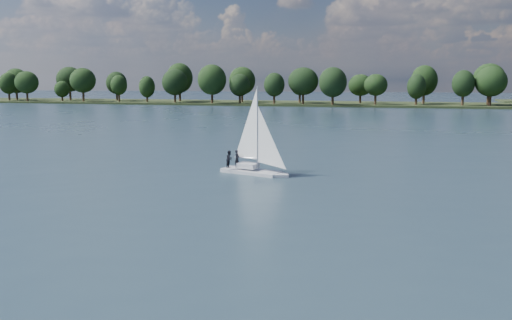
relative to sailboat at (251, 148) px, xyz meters
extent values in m
plane|color=#233342|center=(2.96, 55.84, -2.64)|extent=(700.00, 700.00, 0.00)
cube|color=black|center=(2.96, 167.84, -2.64)|extent=(660.00, 40.00, 1.50)
cube|color=silver|center=(0.11, -0.01, -2.64)|extent=(7.46, 4.29, 0.85)
cube|color=silver|center=(0.11, -0.01, -1.80)|extent=(2.42, 1.90, 0.53)
cylinder|color=#B5B5BC|center=(0.11, -0.01, 2.17)|extent=(0.13, 0.13, 8.47)
imported|color=black|center=(-1.68, 0.46, -1.18)|extent=(0.57, 0.74, 1.83)
imported|color=black|center=(-2.33, -0.08, -1.18)|extent=(0.84, 1.00, 1.83)
camera|label=1|loc=(15.80, -56.01, 7.00)|focal=40.00mm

